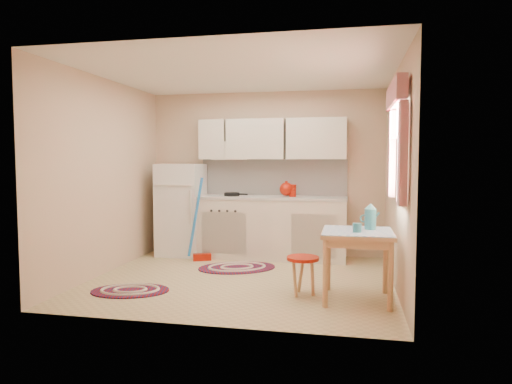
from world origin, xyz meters
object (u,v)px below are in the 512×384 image
(table, at_px, (357,266))
(base_cabinets, at_px, (270,228))
(stool, at_px, (303,276))
(fridge, at_px, (181,209))

(table, bearing_deg, base_cabinets, 123.77)
(table, relative_size, stool, 1.71)
(fridge, relative_size, base_cabinets, 0.62)
(table, bearing_deg, fridge, 145.30)
(base_cabinets, xyz_separation_m, table, (1.24, -1.86, -0.08))
(fridge, height_order, base_cabinets, fridge)
(base_cabinets, distance_m, table, 2.24)
(stool, bearing_deg, base_cabinets, 110.48)
(stool, bearing_deg, table, -5.33)
(fridge, relative_size, table, 1.94)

